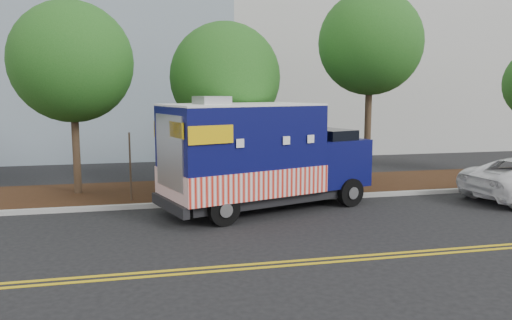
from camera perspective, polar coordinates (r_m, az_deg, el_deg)
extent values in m
plane|color=black|center=(15.35, -1.84, -6.18)|extent=(120.00, 120.00, 0.00)
cube|color=#9E9E99|center=(16.67, -2.74, -4.78)|extent=(120.00, 0.18, 0.15)
cube|color=black|center=(18.70, -3.85, -3.38)|extent=(120.00, 4.00, 0.15)
cube|color=gold|center=(11.19, 2.51, -11.59)|extent=(120.00, 0.10, 0.01)
cube|color=gold|center=(10.96, 2.86, -12.02)|extent=(120.00, 0.10, 0.01)
cylinder|color=#38281C|center=(18.51, -19.88, 1.56)|extent=(0.26, 0.26, 3.68)
sphere|color=#1C5618|center=(18.43, -20.31, 10.47)|extent=(4.13, 4.13, 4.13)
cylinder|color=#38281C|center=(18.55, -3.47, 1.31)|extent=(0.26, 0.26, 3.21)
sphere|color=#1C5618|center=(18.43, -3.54, 9.39)|extent=(4.01, 4.01, 4.01)
cylinder|color=#38281C|center=(19.96, 12.64, 3.54)|extent=(0.26, 0.26, 4.55)
sphere|color=#1C5618|center=(19.98, 12.93, 12.91)|extent=(3.96, 3.96, 3.96)
cube|color=#473828|center=(16.82, -14.17, -1.00)|extent=(0.06, 0.06, 2.40)
cube|color=black|center=(15.99, 1.46, -3.90)|extent=(6.50, 3.90, 0.31)
cube|color=#0A0C48|center=(15.25, -1.66, 1.29)|extent=(5.17, 3.84, 2.64)
cube|color=red|center=(15.39, -1.65, -2.16)|extent=(5.23, 3.91, 0.82)
cube|color=white|center=(15.15, -1.68, 6.33)|extent=(5.17, 3.84, 0.07)
cube|color=#B7B7BA|center=(14.70, -5.08, 6.81)|extent=(1.11, 1.11, 0.24)
cube|color=#0A0C48|center=(17.16, 8.01, -0.07)|extent=(2.61, 2.86, 1.54)
cube|color=black|center=(17.04, 7.91, 2.37)|extent=(1.71, 2.38, 0.71)
cube|color=black|center=(17.88, 10.51, -1.48)|extent=(0.77, 2.12, 0.33)
cube|color=black|center=(14.52, -9.84, -5.11)|extent=(0.96, 2.41, 0.31)
cube|color=#B7B7BA|center=(14.27, -9.87, 0.94)|extent=(0.66, 1.89, 2.09)
cube|color=#B7B7BA|center=(16.54, -2.87, 2.00)|extent=(1.89, 0.66, 1.21)
cube|color=yellow|center=(13.28, -5.15, 2.89)|extent=(1.26, 0.43, 0.49)
cube|color=yellow|center=(15.67, -9.30, 3.59)|extent=(1.26, 0.43, 0.49)
cylinder|color=black|center=(16.54, 10.68, -3.64)|extent=(0.97, 0.58, 0.92)
cylinder|color=black|center=(18.25, 6.02, -2.46)|extent=(0.97, 0.58, 0.92)
cylinder|color=black|center=(13.98, -3.74, -5.65)|extent=(0.97, 0.58, 0.92)
cylinder|color=black|center=(15.97, -7.41, -3.99)|extent=(0.97, 0.58, 0.92)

